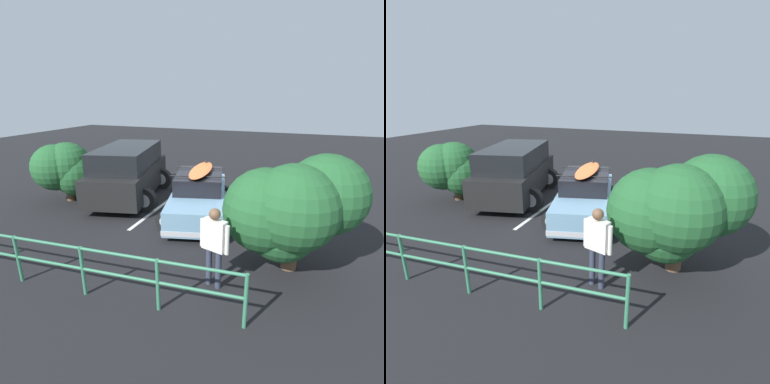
% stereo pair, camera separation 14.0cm
% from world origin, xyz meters
% --- Properties ---
extents(ground_plane, '(44.00, 44.00, 0.02)m').
position_xyz_m(ground_plane, '(0.00, 0.00, -0.01)').
color(ground_plane, black).
rests_on(ground_plane, ground).
extents(parking_stripe, '(0.12, 3.57, 0.00)m').
position_xyz_m(parking_stripe, '(1.43, 0.48, 0.00)').
color(parking_stripe, silver).
rests_on(parking_stripe, ground).
extents(sedan_car, '(2.80, 4.34, 1.61)m').
position_xyz_m(sedan_car, '(-0.03, 0.44, 0.63)').
color(sedan_car, '#729EBC').
rests_on(sedan_car, ground).
extents(suv_car, '(3.26, 4.66, 1.90)m').
position_xyz_m(suv_car, '(2.91, -0.22, 0.98)').
color(suv_car, black).
rests_on(suv_car, ground).
extents(person_bystander, '(0.62, 0.31, 1.66)m').
position_xyz_m(person_bystander, '(-1.55, 3.85, 1.00)').
color(person_bystander, '#33384C').
rests_on(person_bystander, ground).
extents(railing_fence, '(7.65, 0.62, 1.02)m').
position_xyz_m(railing_fence, '(1.43, 5.04, 0.67)').
color(railing_fence, '#387F5B').
rests_on(railing_fence, ground).
extents(bush_near_left, '(2.88, 2.34, 2.54)m').
position_xyz_m(bush_near_left, '(-2.85, 2.73, 1.43)').
color(bush_near_left, brown).
rests_on(bush_near_left, ground).
extents(bush_near_right, '(2.16, 1.91, 2.09)m').
position_xyz_m(bush_near_right, '(4.76, 0.84, 1.19)').
color(bush_near_right, brown).
rests_on(bush_near_right, ground).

